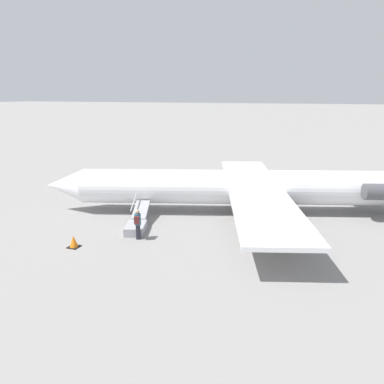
% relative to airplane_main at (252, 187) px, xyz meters
% --- Properties ---
extents(ground_plane, '(600.00, 600.00, 0.00)m').
position_rel_airplane_main_xyz_m(ground_plane, '(0.80, 0.26, -1.83)').
color(ground_plane, gray).
extents(airplane_main, '(26.53, 20.58, 6.11)m').
position_rel_airplane_main_xyz_m(airplane_main, '(0.00, 0.00, 0.00)').
color(airplane_main, white).
rests_on(airplane_main, ground).
extents(boarding_stairs, '(2.20, 4.13, 1.58)m').
position_rel_airplane_main_xyz_m(boarding_stairs, '(5.83, 5.76, -1.47)').
color(boarding_stairs, '#99999E').
rests_on(boarding_stairs, ground).
extents(passenger, '(0.42, 0.57, 1.74)m').
position_rel_airplane_main_xyz_m(passenger, '(5.06, 7.05, -0.82)').
color(passenger, '#23232D').
rests_on(passenger, ground).
extents(traffic_cone_near_stairs, '(0.60, 0.60, 0.66)m').
position_rel_airplane_main_xyz_m(traffic_cone_near_stairs, '(7.76, 9.25, -1.52)').
color(traffic_cone_near_stairs, black).
rests_on(traffic_cone_near_stairs, ground).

